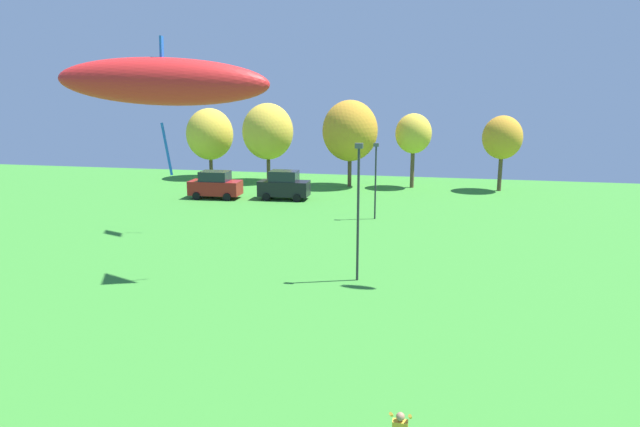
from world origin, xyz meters
TOP-DOWN VIEW (x-y plane):
  - kite_flying_5 at (-3.69, 10.60)m, footprint 4.10×1.40m
  - parked_car_leftmost at (-16.73, 44.54)m, footprint 4.29×2.19m
  - parked_car_second_from_left at (-11.01, 45.23)m, footprint 4.15×2.09m
  - light_post_0 at (-2.20, 26.27)m, footprint 0.36×0.20m
  - light_post_1 at (-2.87, 39.54)m, footprint 0.36×0.20m
  - treeline_tree_0 at (-21.48, 55.15)m, footprint 4.72×4.72m
  - treeline_tree_1 at (-14.99, 53.97)m, footprint 4.93×4.93m
  - treeline_tree_2 at (-6.75, 52.75)m, footprint 5.08×5.08m
  - treeline_tree_3 at (-1.00, 53.30)m, footprint 3.29×3.29m
  - treeline_tree_4 at (6.74, 53.18)m, footprint 3.47×3.47m

SIDE VIEW (x-z plane):
  - parked_car_leftmost at x=-16.73m, z-range -0.01..2.26m
  - parked_car_second_from_left at x=-11.01m, z-range -0.02..2.36m
  - light_post_1 at x=-2.87m, z-range 0.39..5.69m
  - light_post_0 at x=-2.20m, z-range 0.40..6.90m
  - treeline_tree_0 at x=-21.48m, z-range 0.92..7.96m
  - treeline_tree_4 at x=6.74m, z-range 1.39..8.05m
  - treeline_tree_1 at x=-14.99m, z-range 1.08..8.69m
  - treeline_tree_3 at x=-1.00m, z-range 1.54..8.32m
  - treeline_tree_2 at x=-6.75m, z-range 1.18..9.14m
  - kite_flying_5 at x=-3.69m, z-range 7.73..10.29m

